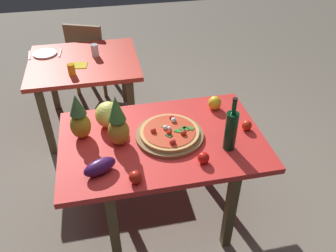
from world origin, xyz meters
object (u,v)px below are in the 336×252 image
object	(u,v)px
dining_chair	(90,54)
melon	(108,115)
pizza	(170,132)
tomato_near_board	(135,177)
pineapple_left	(118,123)
dinner_plate	(45,54)
eggplant	(100,167)
fork_utensil	(30,55)
tomato_at_corner	(247,125)
drinking_glass_juice	(71,69)
background_table	(85,70)
knife_utensil	(60,53)
napkin_folded	(79,65)
tomato_by_bottle	(203,158)
display_table	(162,148)
pizza_board	(170,135)
drinking_glass_water	(95,50)
pineapple_right	(79,119)
wine_bottle	(231,130)
bell_pepper	(215,103)

from	to	relation	value
dining_chair	melon	bearing A→B (deg)	115.57
pizza	tomato_near_board	xyz separation A→B (m)	(-0.27, -0.36, -0.00)
pineapple_left	dinner_plate	distance (m)	1.56
eggplant	fork_utensil	distance (m)	1.78
tomato_at_corner	dinner_plate	size ratio (longest dim) A/B	0.32
dining_chair	drinking_glass_juice	world-z (taller)	dining_chair
background_table	knife_utensil	bearing A→B (deg)	136.55
background_table	dinner_plate	bearing A→B (deg)	150.26
melon	dinner_plate	bearing A→B (deg)	112.87
pizza	napkin_folded	xyz separation A→B (m)	(-0.59, 1.15, -0.04)
tomato_by_bottle	dining_chair	bearing A→B (deg)	106.72
display_table	background_table	xyz separation A→B (m)	(-0.49, 1.25, -0.02)
knife_utensil	pizza_board	bearing A→B (deg)	-58.23
drinking_glass_water	tomato_near_board	bearing A→B (deg)	-84.41
tomato_near_board	fork_utensil	world-z (taller)	tomato_near_board
tomato_at_corner	drinking_glass_juice	distance (m)	1.55
drinking_glass_juice	napkin_folded	distance (m)	0.17
pineapple_right	eggplant	size ratio (longest dim) A/B	1.61
background_table	pineapple_right	bearing A→B (deg)	-90.66
eggplant	drinking_glass_juice	distance (m)	1.25
eggplant	melon	bearing A→B (deg)	79.51
melon	eggplant	size ratio (longest dim) A/B	0.89
dining_chair	knife_utensil	size ratio (longest dim) A/B	4.72
dinner_plate	knife_utensil	xyz separation A→B (m)	(0.14, 0.00, -0.00)
pineapple_right	fork_utensil	bearing A→B (deg)	109.86
background_table	wine_bottle	size ratio (longest dim) A/B	2.69
background_table	pineapple_left	size ratio (longest dim) A/B	2.81
bell_pepper	drinking_glass_juice	bearing A→B (deg)	144.41
drinking_glass_water	dinner_plate	world-z (taller)	drinking_glass_water
background_table	wine_bottle	distance (m)	1.70
drinking_glass_juice	knife_utensil	bearing A→B (deg)	104.73
pizza	drinking_glass_water	world-z (taller)	drinking_glass_water
background_table	fork_utensil	bearing A→B (deg)	157.76
drinking_glass_water	knife_utensil	xyz separation A→B (m)	(-0.33, 0.13, -0.05)
bell_pepper	drinking_glass_water	world-z (taller)	drinking_glass_water
dining_chair	tomato_near_board	xyz separation A→B (m)	(0.24, -2.26, 0.28)
pineapple_left	drinking_glass_water	distance (m)	1.32
dining_chair	melon	distance (m)	1.73
melon	dinner_plate	xyz separation A→B (m)	(-0.52, 1.24, -0.08)
tomato_by_bottle	drinking_glass_juice	xyz separation A→B (m)	(-0.79, 1.27, 0.01)
napkin_folded	drinking_glass_water	bearing A→B (deg)	47.93
wine_bottle	knife_utensil	size ratio (longest dim) A/B	2.05
bell_pepper	knife_utensil	xyz separation A→B (m)	(-1.15, 1.19, -0.04)
tomato_near_board	drinking_glass_water	bearing A→B (deg)	95.59
pineapple_left	knife_utensil	size ratio (longest dim) A/B	1.96
tomato_at_corner	tomato_by_bottle	bearing A→B (deg)	-146.22
pizza_board	eggplant	xyz separation A→B (m)	(-0.46, -0.24, 0.03)
pizza_board	bell_pepper	bearing A→B (deg)	33.23
background_table	bell_pepper	xyz separation A→B (m)	(0.94, -0.99, 0.15)
bell_pepper	tomato_near_board	size ratio (longest dim) A/B	1.37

